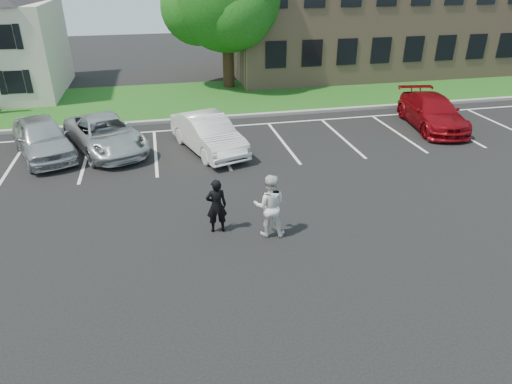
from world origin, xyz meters
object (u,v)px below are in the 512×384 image
(office_building, at_px, (382,10))
(car_silver_minivan, at_px, (105,134))
(man_black_suit, at_px, (216,206))
(man_white_shirt, at_px, (270,206))
(car_white_sedan, at_px, (208,134))
(car_silver_west, at_px, (42,138))
(car_red_compact, at_px, (432,112))

(office_building, xyz_separation_m, car_silver_minivan, (-18.79, -13.27, -3.44))
(man_black_suit, distance_m, man_white_shirt, 1.56)
(office_building, relative_size, man_white_shirt, 11.74)
(car_white_sedan, bearing_deg, car_silver_west, 154.67)
(car_silver_west, relative_size, car_white_sedan, 1.00)
(car_silver_west, bearing_deg, car_white_sedan, -28.86)
(man_white_shirt, bearing_deg, car_silver_minivan, -44.64)
(car_silver_west, bearing_deg, car_red_compact, -21.39)
(man_black_suit, relative_size, car_white_sedan, 0.36)
(car_white_sedan, height_order, car_red_compact, car_white_sedan)
(man_black_suit, relative_size, car_silver_minivan, 0.33)
(car_silver_west, height_order, car_red_compact, car_silver_west)
(car_silver_minivan, xyz_separation_m, car_red_compact, (15.16, -0.23, 0.03))
(car_white_sedan, bearing_deg, car_red_compact, -13.28)
(car_silver_minivan, bearing_deg, car_red_compact, -23.18)
(man_black_suit, distance_m, car_white_sedan, 6.54)
(car_red_compact, bearing_deg, office_building, 84.04)
(car_silver_west, bearing_deg, office_building, 11.19)
(office_building, height_order, man_white_shirt, office_building)
(man_black_suit, xyz_separation_m, car_red_compact, (11.52, 7.32, -0.09))
(man_white_shirt, height_order, car_white_sedan, man_white_shirt)
(office_building, height_order, man_black_suit, office_building)
(car_silver_west, bearing_deg, man_black_suit, -71.62)
(office_building, relative_size, car_red_compact, 4.35)
(man_white_shirt, distance_m, car_silver_minivan, 9.56)
(man_black_suit, xyz_separation_m, car_silver_west, (-6.11, 7.44, -0.05))
(office_building, bearing_deg, car_silver_minivan, -144.76)
(office_building, bearing_deg, man_white_shirt, -122.65)
(car_silver_minivan, distance_m, car_red_compact, 15.17)
(man_black_suit, distance_m, car_red_compact, 13.65)
(office_building, distance_m, car_red_compact, 14.39)
(car_white_sedan, bearing_deg, man_black_suit, -112.53)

